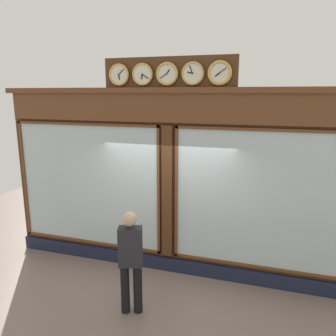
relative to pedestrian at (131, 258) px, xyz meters
The scene contains 2 objects.
shop_facade 1.76m from the pedestrian, 96.15° to the right, with size 6.83×0.42×4.04m.
pedestrian is the anchor object (origin of this frame).
Camera 1 is at (-1.80, 5.70, 3.43)m, focal length 35.49 mm.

